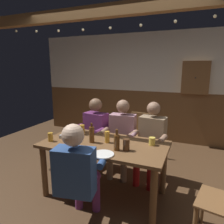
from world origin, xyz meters
TOP-DOWN VIEW (x-y plane):
  - ground_plane at (0.00, 0.00)m, footprint 6.86×6.86m
  - back_wall_upper at (0.00, 2.71)m, footprint 5.72×0.12m
  - back_wall_wainscot at (0.00, 2.71)m, footprint 5.72×0.12m
  - ceiling_beam at (0.00, 0.39)m, footprint 5.15×0.14m
  - dining_table at (0.00, 0.13)m, footprint 1.66×0.85m
  - person_0 at (-0.51, 0.79)m, footprint 0.58×0.57m
  - person_1 at (0.00, 0.79)m, footprint 0.57×0.52m
  - person_2 at (0.49, 0.78)m, footprint 0.56×0.56m
  - person_3 at (-0.01, -0.52)m, footprint 0.60×0.57m
  - chair_empty_near_left at (0.09, 1.51)m, footprint 0.47×0.47m
  - condiment_caddy at (-0.59, 0.08)m, footprint 0.14×0.10m
  - plate_0 at (-0.75, 0.49)m, footprint 0.28×0.28m
  - plate_1 at (0.15, -0.23)m, footprint 0.25×0.25m
  - bottle_0 at (-0.16, 0.08)m, footprint 0.07×0.07m
  - bottle_1 at (0.24, -0.03)m, footprint 0.07×0.07m
  - pint_glass_0 at (0.03, 0.16)m, footprint 0.07×0.07m
  - pint_glass_1 at (-0.70, -0.09)m, footprint 0.07×0.07m
  - pint_glass_2 at (-0.46, 0.33)m, footprint 0.08×0.08m
  - pint_glass_3 at (0.61, 0.30)m, footprint 0.08×0.08m
  - pint_glass_4 at (0.35, 0.01)m, footprint 0.08×0.08m
  - wall_dart_cabinet at (1.03, 2.58)m, footprint 0.56×0.15m
  - string_lights at (0.00, 0.34)m, footprint 4.04×0.04m

SIDE VIEW (x-z plane):
  - ground_plane at x=0.00m, z-range 0.00..0.00m
  - chair_empty_near_left at x=0.09m, z-range 0.04..0.92m
  - back_wall_wainscot at x=0.00m, z-range 0.00..1.19m
  - dining_table at x=0.00m, z-range 0.27..1.03m
  - person_3 at x=-0.01m, z-range 0.07..1.28m
  - person_2 at x=0.49m, z-range 0.06..1.30m
  - person_0 at x=-0.51m, z-range 0.07..1.30m
  - person_1 at x=0.00m, z-range 0.07..1.31m
  - plate_0 at x=-0.75m, z-range 0.77..0.78m
  - plate_1 at x=0.15m, z-range 0.77..0.78m
  - condiment_caddy at x=-0.59m, z-range 0.77..0.82m
  - pint_glass_3 at x=0.61m, z-range 0.77..0.87m
  - pint_glass_1 at x=-0.70m, z-range 0.77..0.88m
  - pint_glass_4 at x=0.35m, z-range 0.77..0.91m
  - pint_glass_2 at x=-0.46m, z-range 0.77..0.91m
  - pint_glass_0 at x=0.03m, z-range 0.77..0.92m
  - bottle_1 at x=0.24m, z-range 0.74..1.00m
  - bottle_0 at x=-0.16m, z-range 0.74..1.01m
  - wall_dart_cabinet at x=1.03m, z-range 1.18..1.88m
  - back_wall_upper at x=0.00m, z-range 1.19..2.54m
  - string_lights at x=0.00m, z-range 2.22..2.35m
  - ceiling_beam at x=0.00m, z-range 2.38..2.54m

